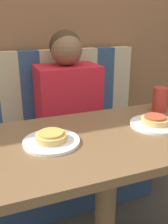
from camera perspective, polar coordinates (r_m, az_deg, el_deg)
The scene contains 10 objects.
wall_back at distance 1.79m, azimuth -7.21°, elevation 23.86°, with size 7.00×0.05×2.60m.
booth_seat at distance 1.79m, azimuth -3.37°, elevation -12.42°, with size 1.07×0.46×0.44m.
booth_backrest at distance 1.75m, azimuth -5.62°, elevation 4.83°, with size 1.07×0.08×0.56m.
dining_table at distance 1.13m, azimuth 5.32°, elevation -10.34°, with size 0.95×0.58×0.72m.
person at distance 1.57m, azimuth -3.81°, elevation 4.49°, with size 0.38×0.26×0.70m.
plate_left at distance 1.01m, azimuth -7.46°, elevation -6.69°, with size 0.23×0.23×0.01m.
plate_right at distance 1.20m, azimuth 15.80°, elevation -2.71°, with size 0.23×0.23×0.01m.
pizza_left at distance 1.00m, azimuth -7.52°, elevation -5.56°, with size 0.13×0.13×0.04m.
pizza_right at distance 1.19m, azimuth 15.90°, elevation -1.73°, with size 0.13×0.13×0.04m.
drinking_cup at distance 1.38m, azimuth 16.98°, elevation 2.79°, with size 0.08×0.08×0.13m.
Camera 1 is at (-0.44, -0.86, 1.18)m, focal length 40.00 mm.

